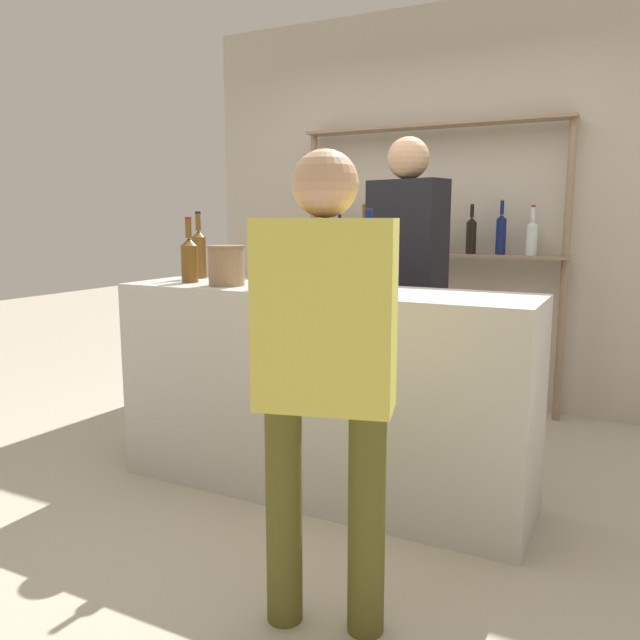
# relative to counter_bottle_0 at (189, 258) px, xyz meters

# --- Properties ---
(ground_plane) EXTENTS (16.00, 16.00, 0.00)m
(ground_plane) POSITION_rel_counter_bottle_0_xyz_m (0.73, 0.05, -1.13)
(ground_plane) COLOR #B2A893
(bar_counter) EXTENTS (2.02, 0.55, 1.01)m
(bar_counter) POSITION_rel_counter_bottle_0_xyz_m (0.73, 0.05, -0.63)
(bar_counter) COLOR #B7B2AD
(bar_counter) RESTS_ON ground_plane
(back_wall) EXTENTS (3.62, 0.12, 2.80)m
(back_wall) POSITION_rel_counter_bottle_0_xyz_m (0.73, 1.93, 0.27)
(back_wall) COLOR #B2A899
(back_wall) RESTS_ON ground_plane
(back_shelf) EXTENTS (1.88, 0.18, 1.97)m
(back_shelf) POSITION_rel_counter_bottle_0_xyz_m (0.73, 1.75, 0.14)
(back_shelf) COLOR #897056
(back_shelf) RESTS_ON ground_plane
(counter_bottle_0) EXTENTS (0.09, 0.09, 0.33)m
(counter_bottle_0) POSITION_rel_counter_bottle_0_xyz_m (0.00, 0.00, 0.00)
(counter_bottle_0) COLOR brown
(counter_bottle_0) RESTS_ON bar_counter
(counter_bottle_1) EXTENTS (0.08, 0.08, 0.36)m
(counter_bottle_1) POSITION_rel_counter_bottle_0_xyz_m (-0.10, 0.21, 0.02)
(counter_bottle_1) COLOR brown
(counter_bottle_1) RESTS_ON bar_counter
(counter_bottle_2) EXTENTS (0.09, 0.09, 0.37)m
(counter_bottle_2) POSITION_rel_counter_bottle_0_xyz_m (0.98, 0.03, 0.02)
(counter_bottle_2) COLOR #0F1956
(counter_bottle_2) RESTS_ON bar_counter
(counter_bottle_3) EXTENTS (0.07, 0.07, 0.30)m
(counter_bottle_3) POSITION_rel_counter_bottle_0_xyz_m (0.54, 0.21, -0.01)
(counter_bottle_3) COLOR silver
(counter_bottle_3) RESTS_ON bar_counter
(counter_bottle_4) EXTENTS (0.08, 0.08, 0.33)m
(counter_bottle_4) POSITION_rel_counter_bottle_0_xyz_m (0.51, -0.09, -0.00)
(counter_bottle_4) COLOR silver
(counter_bottle_4) RESTS_ON bar_counter
(wine_glass) EXTENTS (0.08, 0.08, 0.16)m
(wine_glass) POSITION_rel_counter_bottle_0_xyz_m (0.44, 0.17, -0.00)
(wine_glass) COLOR silver
(wine_glass) RESTS_ON bar_counter
(ice_bucket) EXTENTS (0.19, 0.19, 0.20)m
(ice_bucket) POSITION_rel_counter_bottle_0_xyz_m (0.26, -0.04, -0.03)
(ice_bucket) COLOR #846647
(ice_bucket) RESTS_ON bar_counter
(cork_jar) EXTENTS (0.14, 0.14, 0.14)m
(cork_jar) POSITION_rel_counter_bottle_0_xyz_m (0.87, 0.14, -0.06)
(cork_jar) COLOR silver
(cork_jar) RESTS_ON bar_counter
(customer_right) EXTENTS (0.46, 0.29, 1.54)m
(customer_right) POSITION_rel_counter_bottle_0_xyz_m (1.21, -0.87, -0.24)
(customer_right) COLOR brown
(customer_right) RESTS_ON ground_plane
(server_behind_counter) EXTENTS (0.48, 0.30, 1.78)m
(server_behind_counter) POSITION_rel_counter_bottle_0_xyz_m (0.88, 0.83, -0.08)
(server_behind_counter) COLOR black
(server_behind_counter) RESTS_ON ground_plane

